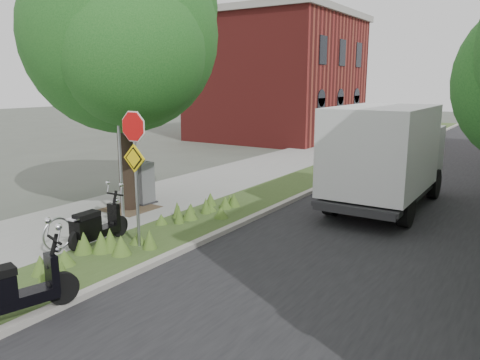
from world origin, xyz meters
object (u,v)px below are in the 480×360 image
object	(u,v)px
scooter_far	(7,295)
box_truck	(387,152)
utility_cabinet	(139,183)
sign_assembly	(134,151)
scooter_near	(93,229)

from	to	relation	value
scooter_far	box_truck	size ratio (longest dim) A/B	0.31
box_truck	utility_cabinet	bearing A→B (deg)	-148.80
sign_assembly	box_truck	bearing A→B (deg)	62.24
scooter_near	utility_cabinet	size ratio (longest dim) A/B	1.35
box_truck	scooter_near	bearing A→B (deg)	-121.31
box_truck	utility_cabinet	xyz separation A→B (m)	(-6.48, -3.93, -1.01)
scooter_near	scooter_far	xyz separation A→B (m)	(1.64, -3.04, 0.03)
sign_assembly	scooter_near	world-z (taller)	sign_assembly
sign_assembly	scooter_near	xyz separation A→B (m)	(-0.89, -0.54, -1.80)
scooter_far	scooter_near	bearing A→B (deg)	118.30
utility_cabinet	box_truck	bearing A→B (deg)	31.20
sign_assembly	scooter_near	bearing A→B (deg)	-148.61
box_truck	utility_cabinet	world-z (taller)	box_truck
scooter_far	box_truck	distance (m)	10.87
scooter_near	utility_cabinet	bearing A→B (deg)	119.93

